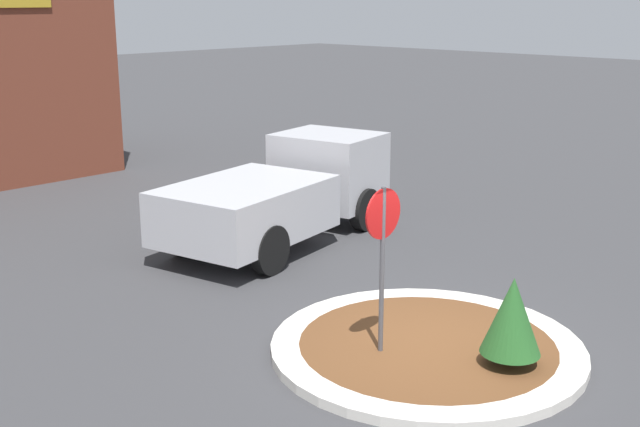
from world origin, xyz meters
TOP-DOWN VIEW (x-y plane):
  - ground_plane at (0.00, 0.00)m, footprint 120.00×120.00m
  - traffic_island at (0.00, 0.00)m, footprint 4.62×4.62m
  - stop_sign at (-0.67, 0.33)m, footprint 0.72×0.07m
  - island_shrub at (0.21, -1.25)m, footprint 0.84×0.84m
  - utility_truck at (2.51, 5.66)m, footprint 6.09×3.32m

SIDE VIEW (x-z plane):
  - ground_plane at x=0.00m, z-range 0.00..0.00m
  - traffic_island at x=0.00m, z-range 0.00..0.15m
  - island_shrub at x=0.21m, z-range 0.24..1.51m
  - utility_truck at x=2.51m, z-range 0.02..2.10m
  - stop_sign at x=-0.67m, z-range 0.50..3.07m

